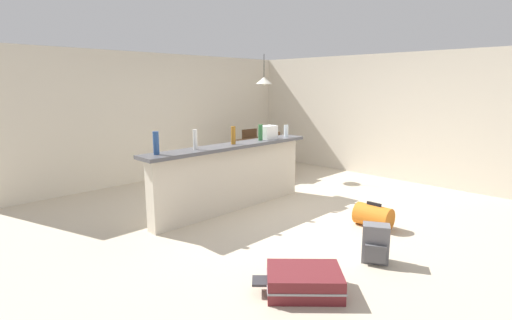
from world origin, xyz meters
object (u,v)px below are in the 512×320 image
grocery_bag (269,132)px  duffel_bag_orange (373,216)px  pendant_lamp (264,80)px  suitcase_flat_maroon (304,281)px  bottle_amber (233,135)px  bottle_green (260,132)px  dining_table (263,144)px  backpack_grey (375,244)px  bottle_blue (156,143)px  dining_chair_far_side (247,147)px  dining_chair_near_partition (278,153)px  bottle_white (195,140)px  bottle_clear (286,131)px

grocery_bag → duffel_bag_orange: bearing=-89.5°
pendant_lamp → duffel_bag_orange: size_ratio=1.32×
suitcase_flat_maroon → duffel_bag_orange: duffel_bag_orange is taller
bottle_amber → bottle_green: bearing=-0.2°
dining_table → backpack_grey: (-2.24, -3.81, -0.44)m
duffel_bag_orange → bottle_amber: bearing=113.0°
bottle_amber → bottle_green: size_ratio=1.06×
bottle_blue → duffel_bag_orange: size_ratio=0.61×
grocery_bag → pendant_lamp: pendant_lamp is taller
bottle_blue → dining_table: bearing=21.4°
pendant_lamp → duffel_bag_orange: (-1.25, -3.23, -1.82)m
duffel_bag_orange → suitcase_flat_maroon: bearing=-169.3°
dining_chair_far_side → dining_chair_near_partition: bearing=-94.5°
bottle_blue → bottle_amber: bearing=-2.4°
bottle_amber → duffel_bag_orange: bearing=-67.0°
bottle_amber → grocery_bag: (0.79, 0.02, -0.03)m
bottle_amber → suitcase_flat_maroon: 2.78m
bottle_blue → suitcase_flat_maroon: bottle_blue is taller
bottle_blue → bottle_green: bearing=-1.7°
bottle_white → pendant_lamp: size_ratio=0.43×
bottle_white → bottle_amber: bearing=-1.4°
grocery_bag → backpack_grey: bearing=-111.0°
bottle_blue → duffel_bag_orange: bottle_blue is taller
bottle_green → backpack_grey: bottle_green is taller
grocery_bag → dining_table: bearing=46.3°
bottle_amber → duffel_bag_orange: size_ratio=0.56×
bottle_blue → bottle_amber: bottle_blue is taller
pendant_lamp → duffel_bag_orange: bearing=-111.1°
bottle_clear → pendant_lamp: size_ratio=0.32×
bottle_clear → dining_chair_far_side: size_ratio=0.22×
duffel_bag_orange → dining_chair_near_partition: bearing=66.7°
bottle_white → backpack_grey: size_ratio=0.66×
dining_table → dining_chair_near_partition: 0.52m
bottle_amber → pendant_lamp: 2.58m
bottle_blue → dining_chair_far_side: (3.36, 1.83, -0.65)m
grocery_bag → dining_chair_near_partition: size_ratio=0.28×
dining_chair_near_partition → bottle_amber: bearing=-156.4°
backpack_grey → bottle_amber: bearing=86.5°
bottle_amber → dining_chair_near_partition: 2.28m
bottle_blue → bottle_white: size_ratio=1.07×
grocery_bag → dining_table: size_ratio=0.24×
bottle_green → suitcase_flat_maroon: (-1.78, -2.28, -1.03)m
dining_chair_far_side → backpack_grey: (-2.23, -4.32, -0.31)m
pendant_lamp → dining_chair_near_partition: bearing=-96.2°
suitcase_flat_maroon → duffel_bag_orange: size_ratio=1.73×
dining_chair_far_side → duffel_bag_orange: 4.01m
bottle_white → duffel_bag_orange: bottle_white is taller
bottle_green → bottle_clear: size_ratio=1.25×
backpack_grey → bottle_clear: bearing=61.1°
grocery_bag → pendant_lamp: bearing=46.1°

